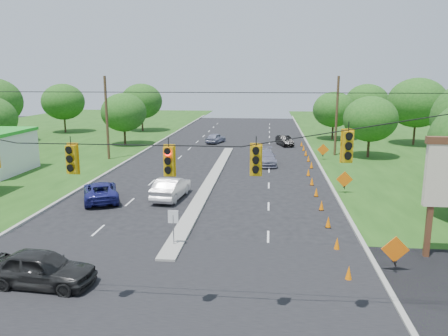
# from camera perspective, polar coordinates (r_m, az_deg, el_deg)

# --- Properties ---
(ground) EXTENTS (160.00, 160.00, 0.00)m
(ground) POSITION_cam_1_polar(r_m,az_deg,el_deg) (18.55, -10.70, -17.09)
(ground) COLOR black
(ground) RESTS_ON ground
(cross_street) EXTENTS (160.00, 14.00, 0.02)m
(cross_street) POSITION_cam_1_polar(r_m,az_deg,el_deg) (18.55, -10.70, -17.09)
(cross_street) COLOR black
(cross_street) RESTS_ON ground
(curb_left) EXTENTS (0.25, 110.00, 0.16)m
(curb_left) POSITION_cam_1_polar(r_m,az_deg,el_deg) (48.75, -12.14, 1.05)
(curb_left) COLOR gray
(curb_left) RESTS_ON ground
(curb_right) EXTENTS (0.25, 110.00, 0.16)m
(curb_right) POSITION_cam_1_polar(r_m,az_deg,el_deg) (46.66, 12.18, 0.57)
(curb_right) COLOR gray
(curb_right) RESTS_ON ground
(median) EXTENTS (1.00, 34.00, 0.18)m
(median) POSITION_cam_1_polar(r_m,az_deg,el_deg) (37.90, -1.71, -1.75)
(median) COLOR gray
(median) RESTS_ON ground
(median_sign) EXTENTS (0.55, 0.06, 2.05)m
(median_sign) POSITION_cam_1_polar(r_m,az_deg,el_deg) (23.29, -6.64, -6.89)
(median_sign) COLOR gray
(median_sign) RESTS_ON ground
(signal_span) EXTENTS (25.60, 0.32, 9.00)m
(signal_span) POSITION_cam_1_polar(r_m,az_deg,el_deg) (15.84, -12.59, -2.86)
(signal_span) COLOR #422D1C
(signal_span) RESTS_ON ground
(utility_pole_far_left) EXTENTS (0.28, 0.28, 9.00)m
(utility_pole_far_left) POSITION_cam_1_polar(r_m,az_deg,el_deg) (48.93, -15.06, 6.27)
(utility_pole_far_left) COLOR #422D1C
(utility_pole_far_left) RESTS_ON ground
(utility_pole_far_right) EXTENTS (0.28, 0.28, 9.00)m
(utility_pole_far_right) POSITION_cam_1_polar(r_m,az_deg,el_deg) (51.27, 14.49, 6.54)
(utility_pole_far_right) COLOR #422D1C
(utility_pole_far_right) RESTS_ON ground
(cone_0) EXTENTS (0.32, 0.32, 0.70)m
(cone_0) POSITION_cam_1_polar(r_m,az_deg,el_deg) (20.72, 15.98, -13.05)
(cone_0) COLOR orange
(cone_0) RESTS_ON ground
(cone_1) EXTENTS (0.32, 0.32, 0.70)m
(cone_1) POSITION_cam_1_polar(r_m,az_deg,el_deg) (23.90, 14.54, -9.54)
(cone_1) COLOR orange
(cone_1) RESTS_ON ground
(cone_2) EXTENTS (0.32, 0.32, 0.70)m
(cone_2) POSITION_cam_1_polar(r_m,az_deg,el_deg) (27.16, 13.46, -6.87)
(cone_2) COLOR orange
(cone_2) RESTS_ON ground
(cone_3) EXTENTS (0.32, 0.32, 0.70)m
(cone_3) POSITION_cam_1_polar(r_m,az_deg,el_deg) (30.47, 12.63, -4.77)
(cone_3) COLOR orange
(cone_3) RESTS_ON ground
(cone_4) EXTENTS (0.32, 0.32, 0.70)m
(cone_4) POSITION_cam_1_polar(r_m,az_deg,el_deg) (33.82, 11.96, -3.08)
(cone_4) COLOR orange
(cone_4) RESTS_ON ground
(cone_5) EXTENTS (0.32, 0.32, 0.70)m
(cone_5) POSITION_cam_1_polar(r_m,az_deg,el_deg) (37.20, 11.42, -1.70)
(cone_5) COLOR orange
(cone_5) RESTS_ON ground
(cone_6) EXTENTS (0.32, 0.32, 0.70)m
(cone_6) POSITION_cam_1_polar(r_m,az_deg,el_deg) (40.59, 10.97, -0.55)
(cone_6) COLOR orange
(cone_6) RESTS_ON ground
(cone_7) EXTENTS (0.32, 0.32, 0.70)m
(cone_7) POSITION_cam_1_polar(r_m,az_deg,el_deg) (44.06, 11.36, 0.41)
(cone_7) COLOR orange
(cone_7) RESTS_ON ground
(cone_8) EXTENTS (0.32, 0.32, 0.70)m
(cone_8) POSITION_cam_1_polar(r_m,az_deg,el_deg) (47.48, 10.98, 1.24)
(cone_8) COLOR orange
(cone_8) RESTS_ON ground
(cone_9) EXTENTS (0.32, 0.32, 0.70)m
(cone_9) POSITION_cam_1_polar(r_m,az_deg,el_deg) (50.92, 10.65, 1.96)
(cone_9) COLOR orange
(cone_9) RESTS_ON ground
(cone_10) EXTENTS (0.32, 0.32, 0.70)m
(cone_10) POSITION_cam_1_polar(r_m,az_deg,el_deg) (54.36, 10.36, 2.59)
(cone_10) COLOR orange
(cone_10) RESTS_ON ground
(cone_11) EXTENTS (0.32, 0.32, 0.70)m
(cone_11) POSITION_cam_1_polar(r_m,az_deg,el_deg) (57.81, 10.10, 3.15)
(cone_11) COLOR orange
(cone_11) RESTS_ON ground
(work_sign_0) EXTENTS (1.27, 0.58, 1.37)m
(work_sign_0) POSITION_cam_1_polar(r_m,az_deg,el_deg) (21.83, 21.45, -10.01)
(work_sign_0) COLOR black
(work_sign_0) RESTS_ON ground
(work_sign_1) EXTENTS (1.27, 0.58, 1.37)m
(work_sign_1) POSITION_cam_1_polar(r_m,az_deg,el_deg) (34.91, 15.46, -1.53)
(work_sign_1) COLOR black
(work_sign_1) RESTS_ON ground
(work_sign_2) EXTENTS (1.27, 0.58, 1.37)m
(work_sign_2) POSITION_cam_1_polar(r_m,az_deg,el_deg) (48.51, 12.81, 2.28)
(work_sign_2) COLOR black
(work_sign_2) RESTS_ON ground
(tree_4) EXTENTS (6.72, 6.72, 7.84)m
(tree_4) POSITION_cam_1_polar(r_m,az_deg,el_deg) (75.21, -20.26, 8.12)
(tree_4) COLOR black
(tree_4) RESTS_ON ground
(tree_5) EXTENTS (5.88, 5.88, 6.86)m
(tree_5) POSITION_cam_1_polar(r_m,az_deg,el_deg) (58.82, -12.96, 7.09)
(tree_5) COLOR black
(tree_5) RESTS_ON ground
(tree_6) EXTENTS (6.72, 6.72, 7.84)m
(tree_6) POSITION_cam_1_polar(r_m,az_deg,el_deg) (73.65, -10.71, 8.57)
(tree_6) COLOR black
(tree_6) RESTS_ON ground
(tree_9) EXTENTS (5.88, 5.88, 6.86)m
(tree_9) POSITION_cam_1_polar(r_m,az_deg,el_deg) (50.94, 18.56, 6.09)
(tree_9) COLOR black
(tree_9) RESTS_ON ground
(tree_10) EXTENTS (7.56, 7.56, 8.82)m
(tree_10) POSITION_cam_1_polar(r_m,az_deg,el_deg) (62.58, 23.89, 7.80)
(tree_10) COLOR black
(tree_10) RESTS_ON ground
(tree_11) EXTENTS (6.72, 6.72, 7.84)m
(tree_11) POSITION_cam_1_polar(r_m,az_deg,el_deg) (72.21, 18.15, 8.13)
(tree_11) COLOR black
(tree_11) RESTS_ON ground
(tree_12) EXTENTS (5.88, 5.88, 6.86)m
(tree_12) POSITION_cam_1_polar(r_m,az_deg,el_deg) (64.32, 14.14, 7.42)
(tree_12) COLOR black
(tree_12) RESTS_ON ground
(black_sedan) EXTENTS (4.84, 2.23, 1.61)m
(black_sedan) POSITION_cam_1_polar(r_m,az_deg,el_deg) (20.87, -22.80, -12.00)
(black_sedan) COLOR black
(black_sedan) RESTS_ON ground
(white_sedan) EXTENTS (2.16, 5.02, 1.61)m
(white_sedan) POSITION_cam_1_polar(r_m,az_deg,el_deg) (32.70, -6.94, -2.60)
(white_sedan) COLOR silver
(white_sedan) RESTS_ON ground
(blue_pickup) EXTENTS (4.17, 5.59, 1.41)m
(blue_pickup) POSITION_cam_1_polar(r_m,az_deg,el_deg) (33.18, -15.81, -2.93)
(blue_pickup) COLOR navy
(blue_pickup) RESTS_ON ground
(silver_car_far) EXTENTS (2.55, 5.45, 1.54)m
(silver_car_far) POSITION_cam_1_polar(r_m,az_deg,el_deg) (45.23, 5.38, 1.43)
(silver_car_far) COLOR slate
(silver_car_far) RESTS_ON ground
(silver_car_oncoming) EXTENTS (2.76, 4.30, 1.36)m
(silver_car_oncoming) POSITION_cam_1_polar(r_m,az_deg,el_deg) (59.83, -1.10, 3.94)
(silver_car_oncoming) COLOR gray
(silver_car_oncoming) RESTS_ON ground
(dark_car_receding) EXTENTS (2.44, 4.27, 1.33)m
(dark_car_receding) POSITION_cam_1_polar(r_m,az_deg,el_deg) (58.05, 7.92, 3.57)
(dark_car_receding) COLOR black
(dark_car_receding) RESTS_ON ground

